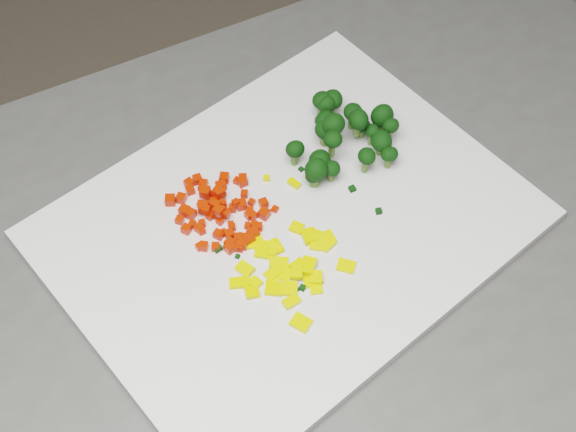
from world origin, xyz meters
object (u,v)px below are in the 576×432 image
object	(u,v)px
cutting_board	(288,225)
pepper_pile	(294,269)
broccoli_pile	(343,132)
carrot_pile	(215,206)
counter_block	(302,408)

from	to	relation	value
cutting_board	pepper_pile	bearing A→B (deg)	-102.07
cutting_board	pepper_pile	size ratio (longest dim) A/B	3.88
pepper_pile	broccoli_pile	world-z (taller)	broccoli_pile
pepper_pile	cutting_board	bearing A→B (deg)	77.93
cutting_board	broccoli_pile	size ratio (longest dim) A/B	3.75
pepper_pile	broccoli_pile	distance (m)	0.17
carrot_pile	pepper_pile	distance (m)	0.11
cutting_board	broccoli_pile	distance (m)	0.12
counter_block	cutting_board	xyz separation A→B (m)	(-0.01, 0.03, 0.46)
counter_block	pepper_pile	size ratio (longest dim) A/B	8.18
cutting_board	carrot_pile	world-z (taller)	carrot_pile
cutting_board	counter_block	bearing A→B (deg)	-66.23
broccoli_pile	cutting_board	bearing A→B (deg)	-138.64
counter_block	broccoli_pile	world-z (taller)	broccoli_pile
counter_block	broccoli_pile	bearing A→B (deg)	55.56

